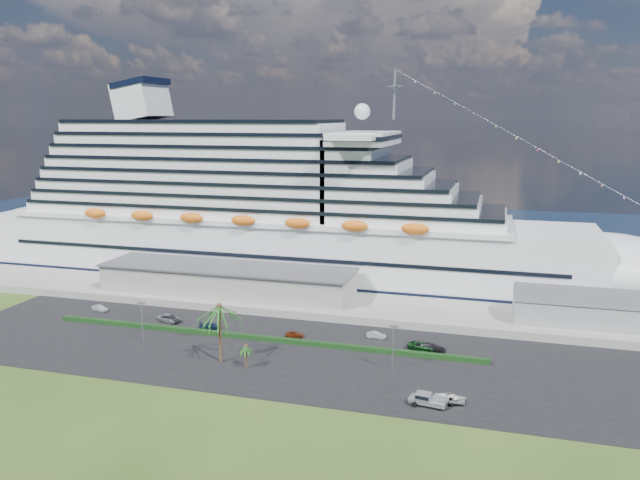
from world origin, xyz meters
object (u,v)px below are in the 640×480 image
(parked_car_3, at_px, (211,326))
(pickup_truck, at_px, (427,399))
(cruise_ship, at_px, (275,216))
(boat_trailer, at_px, (450,398))

(parked_car_3, height_order, pickup_truck, pickup_truck)
(cruise_ship, relative_size, parked_car_3, 41.75)
(parked_car_3, xyz_separation_m, pickup_truck, (46.48, -22.51, 0.41))
(pickup_truck, distance_m, boat_trailer, 3.64)
(parked_car_3, bearing_deg, cruise_ship, -10.63)
(parked_car_3, bearing_deg, pickup_truck, -129.26)
(pickup_truck, bearing_deg, cruise_ship, 125.90)
(parked_car_3, xyz_separation_m, boat_trailer, (49.75, -20.92, 0.37))
(parked_car_3, distance_m, pickup_truck, 51.64)
(cruise_ship, height_order, parked_car_3, cruise_ship)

